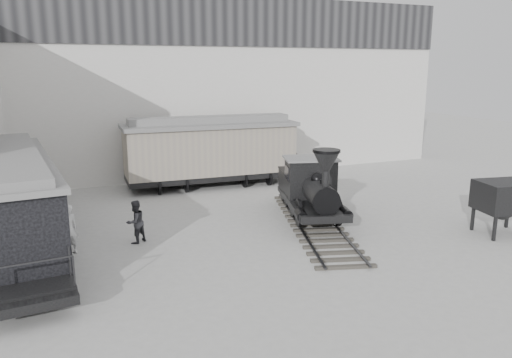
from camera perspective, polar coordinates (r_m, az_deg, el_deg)
name	(u,v)px	position (r m, az deg, el deg)	size (l,w,h in m)	color
ground	(315,250)	(19.24, 6.74, -8.06)	(90.00, 90.00, 0.00)	#9E9E9B
north_wall	(199,87)	(31.89, -6.56, 10.41)	(34.00, 2.51, 11.00)	silver
locomotive	(312,192)	(22.40, 6.40, -1.54)	(4.95, 10.24, 3.54)	#2C2925
boxcar	(210,150)	(28.84, -5.23, 3.35)	(10.03, 3.55, 4.06)	black
passenger_coach	(13,200)	(20.80, -26.00, -2.20)	(3.76, 13.05, 3.45)	black
visitor_a	(68,230)	(19.62, -20.66, -5.44)	(0.70, 0.46, 1.91)	silver
visitor_b	(135,222)	(20.16, -13.62, -4.78)	(0.83, 0.65, 1.72)	#303035
coal_hopper	(504,200)	(22.82, 26.45, -2.18)	(2.32, 2.02, 2.23)	black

